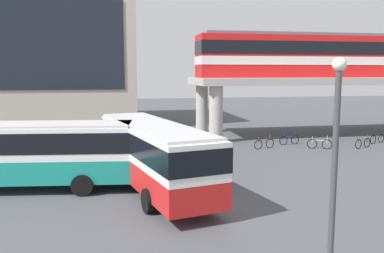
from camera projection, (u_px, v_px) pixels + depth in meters
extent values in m
plane|color=#47494F|center=(176.00, 159.00, 26.80)|extent=(120.00, 120.00, 0.00)
cube|color=#B2A899|center=(24.00, 55.00, 43.93)|extent=(23.28, 15.13, 14.71)
cube|color=black|center=(5.00, 44.00, 36.42)|extent=(20.95, 0.10, 8.24)
cube|color=#ADA89E|center=(342.00, 81.00, 37.10)|extent=(27.16, 6.98, 0.60)
cylinder|color=#ADA89E|center=(216.00, 114.00, 32.55)|extent=(1.10, 1.10, 4.53)
cylinder|color=#ADA89E|center=(202.00, 108.00, 37.80)|extent=(1.10, 1.10, 4.53)
cube|color=red|center=(331.00, 57.00, 36.60)|extent=(24.22, 2.90, 3.60)
cube|color=silver|center=(331.00, 61.00, 36.65)|extent=(24.28, 2.96, 0.70)
cube|color=black|center=(331.00, 49.00, 36.51)|extent=(24.28, 2.96, 1.10)
cube|color=slate|center=(332.00, 35.00, 36.35)|extent=(23.25, 2.61, 0.24)
cube|color=red|center=(153.00, 168.00, 19.69)|extent=(4.98, 11.28, 1.10)
cube|color=white|center=(152.00, 142.00, 19.51)|extent=(4.98, 11.28, 1.50)
cube|color=black|center=(152.00, 140.00, 19.50)|extent=(5.03, 11.33, 0.96)
cube|color=silver|center=(152.00, 125.00, 19.41)|extent=(4.73, 10.72, 0.12)
cylinder|color=black|center=(111.00, 166.00, 22.44)|extent=(0.50, 1.04, 1.00)
cylinder|color=black|center=(154.00, 162.00, 23.45)|extent=(0.50, 1.04, 1.00)
cylinder|color=black|center=(148.00, 201.00, 16.47)|extent=(0.50, 1.04, 1.00)
cylinder|color=black|center=(204.00, 193.00, 17.48)|extent=(0.50, 1.04, 1.00)
cube|color=teal|center=(22.00, 168.00, 19.67)|extent=(11.22, 3.80, 1.10)
cube|color=white|center=(20.00, 142.00, 19.49)|extent=(11.22, 3.80, 1.50)
cube|color=black|center=(20.00, 140.00, 19.48)|extent=(11.26, 3.85, 0.96)
cube|color=silver|center=(20.00, 125.00, 19.38)|extent=(10.66, 3.61, 0.12)
cylinder|color=black|center=(82.00, 185.00, 18.70)|extent=(1.03, 0.40, 1.00)
cylinder|color=black|center=(92.00, 172.00, 21.18)|extent=(1.03, 0.40, 1.00)
torus|color=black|center=(270.00, 143.00, 30.47)|extent=(0.73, 0.27, 0.74)
torus|color=black|center=(258.00, 145.00, 29.99)|extent=(0.73, 0.27, 0.74)
cylinder|color=#996626|center=(264.00, 140.00, 30.19)|extent=(1.02, 0.35, 0.05)
cylinder|color=#996626|center=(258.00, 141.00, 29.95)|extent=(0.04, 0.04, 0.55)
cylinder|color=#996626|center=(270.00, 139.00, 30.42)|extent=(0.04, 0.04, 0.65)
torus|color=black|center=(327.00, 144.00, 30.04)|extent=(0.70, 0.35, 0.74)
torus|color=black|center=(312.00, 144.00, 30.28)|extent=(0.70, 0.35, 0.74)
cylinder|color=silver|center=(320.00, 140.00, 30.12)|extent=(0.98, 0.47, 0.05)
cylinder|color=silver|center=(312.00, 140.00, 30.24)|extent=(0.04, 0.04, 0.55)
cylinder|color=silver|center=(327.00, 140.00, 29.99)|extent=(0.04, 0.04, 0.65)
torus|color=black|center=(367.00, 143.00, 30.78)|extent=(0.71, 0.33, 0.74)
torus|color=black|center=(358.00, 144.00, 30.22)|extent=(0.71, 0.33, 0.74)
cylinder|color=#1E7F33|center=(363.00, 140.00, 30.46)|extent=(0.99, 0.44, 0.05)
cylinder|color=#1E7F33|center=(359.00, 140.00, 30.18)|extent=(0.04, 0.04, 0.55)
cylinder|color=#1E7F33|center=(367.00, 138.00, 30.74)|extent=(0.04, 0.04, 0.65)
torus|color=black|center=(381.00, 138.00, 32.79)|extent=(0.71, 0.32, 0.74)
torus|color=black|center=(373.00, 139.00, 32.24)|extent=(0.71, 0.32, 0.74)
cylinder|color=black|center=(377.00, 135.00, 32.48)|extent=(1.00, 0.42, 0.05)
cylinder|color=black|center=(373.00, 136.00, 32.20)|extent=(0.04, 0.04, 0.55)
cylinder|color=black|center=(382.00, 134.00, 32.74)|extent=(0.04, 0.04, 0.65)
torus|color=black|center=(295.00, 140.00, 32.15)|extent=(0.74, 0.20, 0.74)
torus|color=black|center=(284.00, 141.00, 31.77)|extent=(0.74, 0.20, 0.74)
cylinder|color=#1E3FA5|center=(289.00, 137.00, 31.92)|extent=(1.04, 0.25, 0.05)
cylinder|color=#1E3FA5|center=(284.00, 137.00, 31.73)|extent=(0.04, 0.04, 0.55)
cylinder|color=#1E3FA5|center=(295.00, 135.00, 32.10)|extent=(0.04, 0.04, 0.65)
cylinder|color=#26262D|center=(199.00, 150.00, 27.54)|extent=(0.32, 0.32, 0.86)
cube|color=navy|center=(199.00, 138.00, 27.44)|extent=(0.29, 0.42, 0.68)
sphere|color=tan|center=(199.00, 132.00, 27.38)|extent=(0.23, 0.23, 0.23)
cylinder|color=#33663F|center=(157.00, 148.00, 28.30)|extent=(0.32, 0.32, 0.88)
cube|color=#33663F|center=(157.00, 136.00, 28.20)|extent=(0.28, 0.41, 0.69)
sphere|color=tan|center=(157.00, 130.00, 28.14)|extent=(0.24, 0.24, 0.24)
cylinder|color=#3F3F44|center=(334.00, 181.00, 10.60)|extent=(0.16, 0.16, 5.70)
sphere|color=silver|center=(339.00, 64.00, 10.20)|extent=(0.36, 0.36, 0.36)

